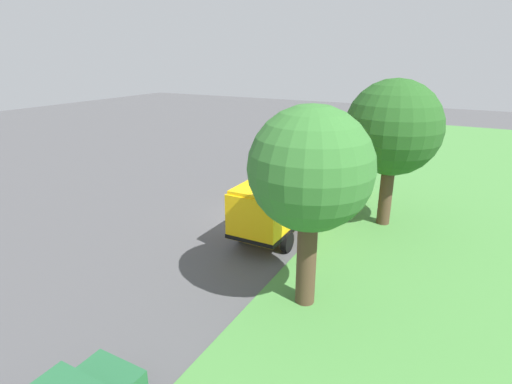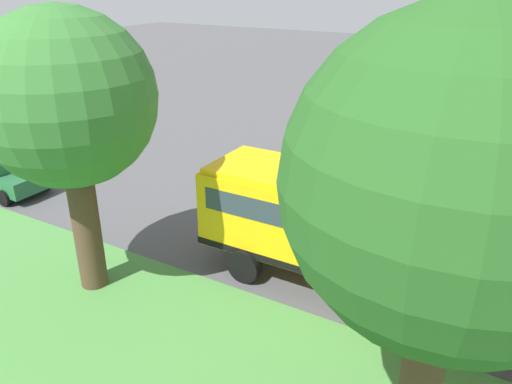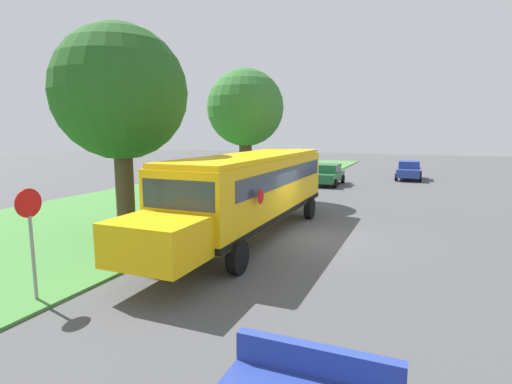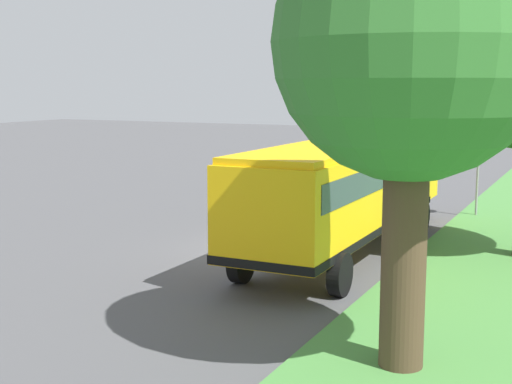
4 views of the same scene
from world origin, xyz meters
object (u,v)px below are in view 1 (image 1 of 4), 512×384
Objects in this scene: oak_tree_roadside_mid at (306,170)px; stop_sign at (369,165)px; pickup_truck at (299,149)px; oak_tree_beside_bus at (391,128)px; school_bus at (296,187)px.

oak_tree_roadside_mid is 15.51m from stop_sign.
pickup_truck is at bearing -67.36° from oak_tree_roadside_mid.
oak_tree_beside_bus is at bearing 110.14° from stop_sign.
school_bus is at bearing 111.56° from pickup_truck.
oak_tree_beside_bus reaches higher than stop_sign.
school_bus is 8.99m from oak_tree_roadside_mid.
school_bus is 5.94m from oak_tree_beside_bus.
oak_tree_roadside_mid reaches higher than school_bus.
pickup_truck is at bearing -34.29° from stop_sign.
school_bus is 1.64× the size of oak_tree_roadside_mid.
stop_sign is (2.13, -5.82, -3.67)m from oak_tree_beside_bus.
oak_tree_roadside_mid is at bearing 83.31° from oak_tree_beside_bus.
pickup_truck is 0.71× the size of oak_tree_roadside_mid.
pickup_truck is 0.68× the size of oak_tree_beside_bus.
school_bus is 1.56× the size of oak_tree_beside_bus.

